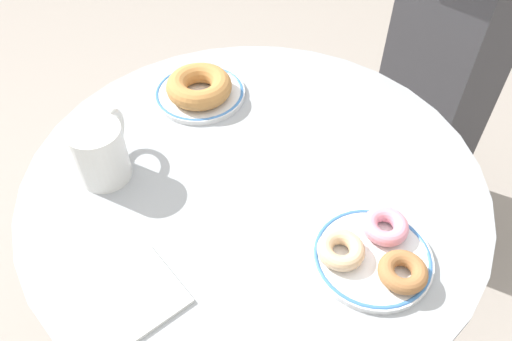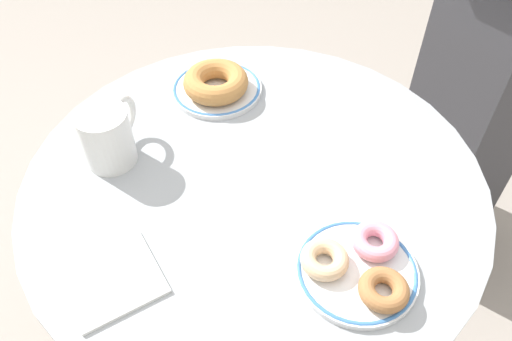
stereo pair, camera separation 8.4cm
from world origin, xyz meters
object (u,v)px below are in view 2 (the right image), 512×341
Objects in this scene: donut_pink_frosted at (375,241)px; coffee_mug at (108,136)px; donut_cinnamon at (384,290)px; donut_old_fashioned at (216,82)px; donut_glazed at (323,260)px; plate_right at (357,271)px; paper_napkin at (113,279)px; cafe_table at (255,262)px; plate_left at (217,89)px.

coffee_mug reaches higher than donut_pink_frosted.
coffee_mug reaches higher than donut_cinnamon.
donut_old_fashioned is 1.82× the size of donut_cinnamon.
donut_glazed is at bearing -150.36° from donut_cinnamon.
donut_old_fashioned is 0.51m from donut_cinnamon.
donut_old_fashioned is at bearing -174.63° from donut_pink_frosted.
plate_right is 0.05m from donut_cinnamon.
cafe_table is at bearing 106.06° from paper_napkin.
donut_cinnamon and donut_pink_frosted have the same top height.
donut_old_fashioned reaches higher than cafe_table.
donut_pink_frosted is at bearing 83.15° from donut_glazed.
plate_left is 0.26m from coffee_mug.
coffee_mug is at bearing -71.55° from plate_left.
donut_cinnamon is 0.50m from coffee_mug.
plate_left is 0.03m from donut_old_fashioned.
plate_left reaches higher than paper_napkin.
paper_napkin is at bearing -115.37° from donut_glazed.
paper_napkin is at bearing -123.28° from donut_cinnamon.
coffee_mug is at bearing -152.21° from donut_glazed.
cafe_table is at bearing -171.12° from plate_right.
plate_right is (0.24, 0.04, 0.27)m from cafe_table.
donut_pink_frosted reaches higher than cafe_table.
donut_pink_frosted reaches higher than paper_napkin.
paper_napkin is at bearing -45.26° from plate_left.
cafe_table is at bearing -159.31° from donut_pink_frosted.
donut_old_fashioned reaches higher than donut_glazed.
plate_right is 2.53× the size of donut_cinnamon.
cafe_table is at bearing -10.87° from plate_left.
donut_pink_frosted is 0.60× the size of coffee_mug.
plate_right is 1.39× the size of donut_old_fashioned.
cafe_table is 4.38× the size of plate_left.
coffee_mug is at bearing -151.87° from donut_cinnamon.
cafe_table is at bearing 50.98° from coffee_mug.
plate_left is 1.01× the size of plate_right.
donut_glazed reaches higher than plate_right.
donut_glazed is (-0.01, -0.08, 0.00)m from donut_pink_frosted.
donut_cinnamon is at bearing -0.29° from plate_left.
paper_napkin is (-0.21, -0.31, -0.02)m from donut_cinnamon.
donut_glazed is at bearing -5.53° from donut_old_fashioned.
paper_napkin is (-0.13, -0.27, -0.02)m from donut_glazed.
plate_left and plate_right have the same top height.
coffee_mug is (0.08, -0.24, 0.05)m from plate_left.
donut_glazed is 0.55× the size of paper_napkin.
donut_cinnamon is (0.52, -0.00, 0.02)m from plate_left.
coffee_mug is (-0.23, 0.08, 0.05)m from paper_napkin.
donut_old_fashioned reaches higher than plate_right.
donut_old_fashioned is at bearing 106.78° from coffee_mug.
donut_cinnamon and donut_glazed have the same top height.
plate_right is 1.39× the size of paper_napkin.
cafe_table is at bearing -171.47° from donut_cinnamon.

